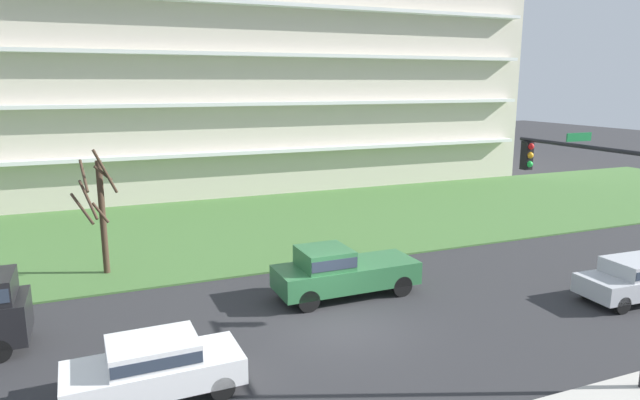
# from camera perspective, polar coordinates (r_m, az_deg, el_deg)

# --- Properties ---
(ground) EXTENTS (160.00, 160.00, 0.00)m
(ground) POSITION_cam_1_polar(r_m,az_deg,el_deg) (18.98, 2.27, -12.75)
(ground) COLOR #2D2D30
(grass_lawn_strip) EXTENTS (80.00, 16.00, 0.08)m
(grass_lawn_strip) POSITION_cam_1_polar(r_m,az_deg,el_deg) (31.52, -8.44, -2.73)
(grass_lawn_strip) COLOR #477238
(grass_lawn_strip) RESTS_ON ground
(apartment_building) EXTENTS (52.37, 14.60, 19.50)m
(apartment_building) POSITION_cam_1_polar(r_m,az_deg,el_deg) (45.11, -13.59, 13.85)
(apartment_building) COLOR beige
(apartment_building) RESTS_ON ground
(tree_left) EXTENTS (1.86, 1.70, 5.35)m
(tree_left) POSITION_cam_1_polar(r_m,az_deg,el_deg) (24.62, -21.44, -1.02)
(tree_left) COLOR #423023
(tree_left) RESTS_ON ground
(pickup_green_near_left) EXTENTS (5.42, 2.05, 1.95)m
(pickup_green_near_left) POSITION_cam_1_polar(r_m,az_deg,el_deg) (21.13, 2.10, -7.17)
(pickup_green_near_left) COLOR #2D6B3D
(pickup_green_near_left) RESTS_ON ground
(sedan_white_center_left) EXTENTS (4.44, 1.91, 1.57)m
(sedan_white_center_left) POSITION_cam_1_polar(r_m,az_deg,el_deg) (15.39, -16.51, -15.82)
(sedan_white_center_left) COLOR white
(sedan_white_center_left) RESTS_ON ground
(sedan_silver_center_right) EXTENTS (4.47, 1.98, 1.57)m
(sedan_silver_center_right) POSITION_cam_1_polar(r_m,az_deg,el_deg) (23.88, 29.52, -6.85)
(sedan_silver_center_right) COLOR #B7BABF
(sedan_silver_center_right) RESTS_ON ground
(traffic_signal_mast) EXTENTS (0.90, 5.15, 6.54)m
(traffic_signal_mast) POSITION_cam_1_polar(r_m,az_deg,el_deg) (17.06, 26.93, -1.08)
(traffic_signal_mast) COLOR black
(traffic_signal_mast) RESTS_ON ground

